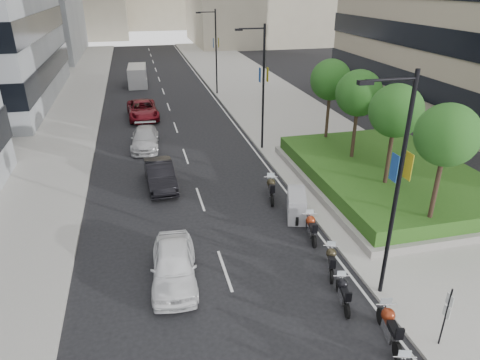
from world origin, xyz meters
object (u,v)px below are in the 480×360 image
object	(u,v)px
motorcycle_2	(343,292)
motorcycle_4	(311,228)
motorcycle_6	(271,189)
car_d	(143,110)
parking_sign	(446,314)
lamp_post_0	(395,181)
motorcycle_5	(296,205)
lamp_post_1	(261,83)
car_c	(145,139)
car_a	(174,265)
motorcycle_1	(389,326)
motorcycle_3	(331,261)
car_b	(160,175)
delivery_van	(138,77)
lamp_post_2	(215,48)

from	to	relation	value
motorcycle_2	motorcycle_4	distance (m)	4.80
motorcycle_4	motorcycle_6	size ratio (longest dim) A/B	0.93
motorcycle_6	car_d	bearing A→B (deg)	32.85
parking_sign	motorcycle_2	bearing A→B (deg)	128.39
lamp_post_0	motorcycle_5	world-z (taller)	lamp_post_0
lamp_post_1	parking_sign	xyz separation A→B (m)	(0.66, -20.00, -3.61)
lamp_post_1	motorcycle_5	world-z (taller)	lamp_post_1
motorcycle_4	car_c	xyz separation A→B (m)	(-7.40, 14.94, 0.13)
lamp_post_0	car_a	distance (m)	9.37
motorcycle_1	car_a	distance (m)	8.63
motorcycle_3	motorcycle_4	world-z (taller)	motorcycle_4
motorcycle_1	motorcycle_3	bearing A→B (deg)	16.17
parking_sign	motorcycle_3	distance (m)	5.25
car_b	delivery_van	bearing A→B (deg)	88.54
motorcycle_2	car_d	xyz separation A→B (m)	(-6.69, 27.73, 0.26)
car_b	car_a	bearing A→B (deg)	-93.20
motorcycle_2	delivery_van	xyz separation A→B (m)	(-6.78, 41.95, 0.55)
lamp_post_0	car_d	size ratio (longest dim) A/B	1.57
car_b	motorcycle_1	bearing A→B (deg)	-67.39
delivery_van	car_b	bearing A→B (deg)	-86.18
parking_sign	car_b	bearing A→B (deg)	118.75
motorcycle_1	motorcycle_3	size ratio (longest dim) A/B	1.15
lamp_post_2	motorcycle_5	size ratio (longest dim) A/B	3.69
lamp_post_2	parking_sign	bearing A→B (deg)	-89.01
car_b	lamp_post_2	bearing A→B (deg)	68.49
car_c	lamp_post_0	bearing A→B (deg)	-62.59
parking_sign	motorcycle_1	bearing A→B (deg)	154.40
motorcycle_2	motorcycle_5	size ratio (longest dim) A/B	0.81
motorcycle_6	car_c	size ratio (longest dim) A/B	0.47
motorcycle_4	delivery_van	distance (m)	37.92
motorcycle_6	delivery_van	world-z (taller)	delivery_van
car_b	parking_sign	bearing A→B (deg)	-63.90
motorcycle_3	motorcycle_5	distance (m)	4.93
motorcycle_2	motorcycle_3	bearing A→B (deg)	1.75
lamp_post_2	motorcycle_1	world-z (taller)	lamp_post_2
motorcycle_1	lamp_post_2	bearing A→B (deg)	10.42
motorcycle_4	lamp_post_2	bearing A→B (deg)	8.93
motorcycle_4	motorcycle_5	size ratio (longest dim) A/B	0.89
car_a	car_b	world-z (taller)	car_a
motorcycle_6	delivery_van	bearing A→B (deg)	24.69
lamp_post_1	motorcycle_3	world-z (taller)	lamp_post_1
parking_sign	motorcycle_6	xyz separation A→B (m)	(-2.27, 12.08, -0.83)
car_c	motorcycle_3	bearing A→B (deg)	-63.69
lamp_post_2	motorcycle_6	world-z (taller)	lamp_post_2
car_c	motorcycle_5	bearing A→B (deg)	-55.60
motorcycle_1	car_a	world-z (taller)	car_a
motorcycle_1	car_d	world-z (taller)	car_d
parking_sign	motorcycle_6	bearing A→B (deg)	100.66
motorcycle_6	car_c	world-z (taller)	car_c
motorcycle_4	motorcycle_6	distance (m)	4.53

